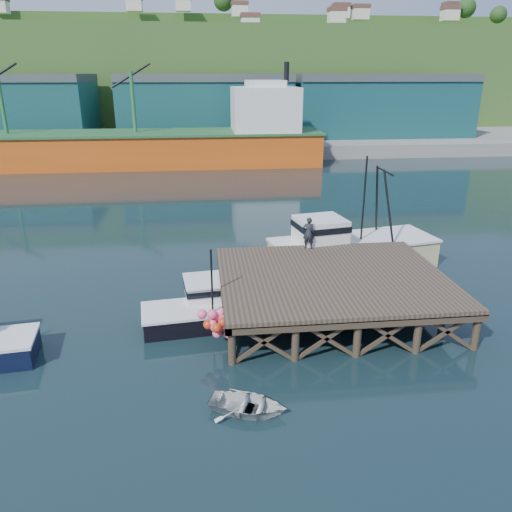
{
  "coord_description": "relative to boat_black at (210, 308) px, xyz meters",
  "views": [
    {
      "loc": [
        -1.29,
        -24.0,
        12.21
      ],
      "look_at": [
        1.62,
        2.0,
        2.63
      ],
      "focal_mm": 35.0,
      "sensor_mm": 36.0,
      "label": 1
    }
  ],
  "objects": [
    {
      "name": "trawler",
      "position": [
        9.46,
        7.01,
        0.72
      ],
      "size": [
        11.53,
        5.87,
        7.37
      ],
      "rotation": [
        0.0,
        0.0,
        0.18
      ],
      "color": "beige",
      "rests_on": "ground"
    },
    {
      "name": "dinghy",
      "position": [
        1.23,
        -7.63,
        -0.48
      ],
      "size": [
        3.55,
        3.05,
        0.62
      ],
      "primitive_type": "imported",
      "rotation": [
        0.0,
        0.0,
        1.22
      ],
      "color": "silver",
      "rests_on": "ground"
    },
    {
      "name": "boat_black",
      "position": [
        0.0,
        0.0,
        0.0
      ],
      "size": [
        7.25,
        6.05,
        4.33
      ],
      "rotation": [
        0.0,
        0.0,
        0.11
      ],
      "color": "black",
      "rests_on": "ground"
    },
    {
      "name": "warehouse_mid",
      "position": [
        1.05,
        65.51,
        5.7
      ],
      "size": [
        28.0,
        16.0,
        9.0
      ],
      "primitive_type": "cube",
      "color": "#174B4C",
      "rests_on": "far_quay"
    },
    {
      "name": "hillside",
      "position": [
        1.05,
        100.51,
        10.2
      ],
      "size": [
        220.0,
        50.0,
        22.0
      ],
      "primitive_type": "cube",
      "color": "#2D511E",
      "rests_on": "ground"
    },
    {
      "name": "dockworker",
      "position": [
        6.16,
        4.91,
        2.32
      ],
      "size": [
        0.82,
        0.64,
        1.97
      ],
      "primitive_type": "imported",
      "rotation": [
        0.0,
        0.0,
        2.89
      ],
      "color": "black",
      "rests_on": "wharf"
    },
    {
      "name": "far_quay",
      "position": [
        1.05,
        70.51,
        0.2
      ],
      "size": [
        160.0,
        40.0,
        2.0
      ],
      "primitive_type": "cube",
      "color": "gray",
      "rests_on": "ground"
    },
    {
      "name": "ground",
      "position": [
        1.05,
        0.51,
        -0.8
      ],
      "size": [
        300.0,
        300.0,
        0.0
      ],
      "primitive_type": "plane",
      "color": "black",
      "rests_on": "ground"
    },
    {
      "name": "cargo_ship",
      "position": [
        -7.41,
        48.51,
        2.52
      ],
      "size": [
        55.5,
        10.0,
        13.75
      ],
      "color": "#DC5614",
      "rests_on": "ground"
    },
    {
      "name": "wharf",
      "position": [
        6.55,
        0.32,
        1.15
      ],
      "size": [
        12.0,
        10.0,
        2.62
      ],
      "color": "brown",
      "rests_on": "ground"
    },
    {
      "name": "warehouse_right",
      "position": [
        31.05,
        65.51,
        5.7
      ],
      "size": [
        30.0,
        16.0,
        9.0
      ],
      "primitive_type": "cube",
      "color": "#174B4C",
      "rests_on": "far_quay"
    }
  ]
}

